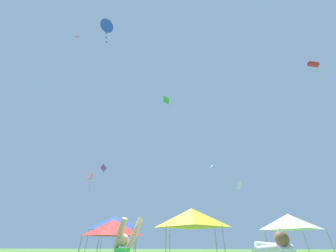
{
  "coord_description": "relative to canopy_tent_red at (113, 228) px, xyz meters",
  "views": [
    {
      "loc": [
        0.24,
        -5.81,
        1.68
      ],
      "look_at": [
        -1.34,
        14.68,
        14.06
      ],
      "focal_mm": 20.65,
      "sensor_mm": 36.0,
      "label": 1
    }
  ],
  "objects": [
    {
      "name": "kite_red_box",
      "position": [
        20.47,
        4.88,
        17.59
      ],
      "size": [
        1.12,
        1.02,
        2.61
      ],
      "color": "red"
    },
    {
      "name": "kite_cyan_delta",
      "position": [
        9.22,
        20.04,
        10.5
      ],
      "size": [
        1.26,
        1.35,
        0.78
      ],
      "color": "#2DB7CC"
    },
    {
      "name": "kite_pink_box",
      "position": [
        -10.97,
        17.78,
        8.37
      ],
      "size": [
        0.71,
        0.97,
        2.77
      ],
      "color": "pink"
    },
    {
      "name": "kite_green_diamond",
      "position": [
        2.5,
        7.38,
        15.25
      ],
      "size": [
        1.05,
        1.1,
        0.67
      ],
      "color": "green"
    },
    {
      "name": "canopy_tent_blue",
      "position": [
        -2.1,
        6.63,
        0.81
      ],
      "size": [
        3.54,
        3.54,
        3.79
      ],
      "color": "#9E9EA3",
      "rests_on": "ground"
    },
    {
      "name": "canopy_tent_yellow",
      "position": [
        4.7,
        0.4,
        0.53
      ],
      "size": [
        3.24,
        3.24,
        3.47
      ],
      "color": "#9E9EA3",
      "rests_on": "ground"
    },
    {
      "name": "canopy_tent_red",
      "position": [
        0.0,
        0.0,
        0.0
      ],
      "size": [
        2.66,
        2.66,
        2.84
      ],
      "color": "#9E9EA3",
      "rests_on": "ground"
    },
    {
      "name": "canopy_tent_white",
      "position": [
        12.05,
        4.13,
        0.57
      ],
      "size": [
        3.28,
        3.28,
        3.51
      ],
      "color": "#9E9EA3",
      "rests_on": "ground"
    },
    {
      "name": "kite_purple_diamond",
      "position": [
        -10.86,
        22.38,
        11.39
      ],
      "size": [
        1.05,
        1.15,
        2.6
      ],
      "color": "purple"
    },
    {
      "name": "kite_pink_diamond",
      "position": [
        -9.13,
        2.38,
        22.85
      ],
      "size": [
        0.78,
        0.81,
        0.54
      ],
      "color": "pink"
    },
    {
      "name": "kite_blue_delta",
      "position": [
        -3.63,
        -0.31,
        20.0
      ],
      "size": [
        1.63,
        1.71,
        3.17
      ],
      "color": "blue"
    },
    {
      "name": "kite_white_box",
      "position": [
        12.88,
        18.75,
        6.9
      ],
      "size": [
        1.02,
        0.82,
        1.25
      ],
      "color": "white"
    }
  ]
}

